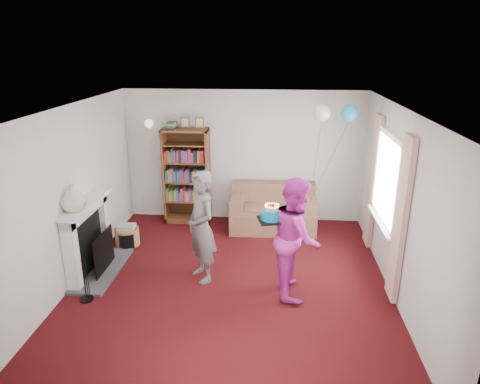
# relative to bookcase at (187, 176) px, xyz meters

# --- Properties ---
(ground) EXTENTS (5.00, 5.00, 0.00)m
(ground) POSITION_rel_bookcase_xyz_m (1.07, -2.30, -0.89)
(ground) COLOR black
(ground) RESTS_ON ground
(wall_back) EXTENTS (4.50, 0.02, 2.50)m
(wall_back) POSITION_rel_bookcase_xyz_m (1.07, 0.21, 0.36)
(wall_back) COLOR silver
(wall_back) RESTS_ON ground
(wall_left) EXTENTS (0.02, 5.00, 2.50)m
(wall_left) POSITION_rel_bookcase_xyz_m (-1.19, -2.30, 0.36)
(wall_left) COLOR silver
(wall_left) RESTS_ON ground
(wall_right) EXTENTS (0.02, 5.00, 2.50)m
(wall_right) POSITION_rel_bookcase_xyz_m (3.33, -2.30, 0.36)
(wall_right) COLOR silver
(wall_right) RESTS_ON ground
(ceiling) EXTENTS (4.50, 5.00, 0.01)m
(ceiling) POSITION_rel_bookcase_xyz_m (1.07, -2.30, 1.61)
(ceiling) COLOR white
(ceiling) RESTS_ON wall_back
(fireplace) EXTENTS (0.55, 1.80, 1.12)m
(fireplace) POSITION_rel_bookcase_xyz_m (-1.02, -2.11, -0.38)
(fireplace) COLOR #3F3F42
(fireplace) RESTS_ON ground
(window_bay) EXTENTS (0.14, 2.02, 2.20)m
(window_bay) POSITION_rel_bookcase_xyz_m (3.27, -1.70, 0.31)
(window_bay) COLOR white
(window_bay) RESTS_ON ground
(wall_sconce) EXTENTS (0.16, 0.23, 0.16)m
(wall_sconce) POSITION_rel_bookcase_xyz_m (-0.68, 0.06, 0.99)
(wall_sconce) COLOR gold
(wall_sconce) RESTS_ON ground
(bookcase) EXTENTS (0.86, 0.42, 2.02)m
(bookcase) POSITION_rel_bookcase_xyz_m (0.00, 0.00, 0.00)
(bookcase) COLOR #472B14
(bookcase) RESTS_ON ground
(sofa) EXTENTS (1.56, 0.83, 0.83)m
(sofa) POSITION_rel_bookcase_xyz_m (1.65, -0.24, -0.58)
(sofa) COLOR brown
(sofa) RESTS_ON ground
(wicker_basket) EXTENTS (0.41, 0.41, 0.37)m
(wicker_basket) POSITION_rel_bookcase_xyz_m (-0.83, -1.18, -0.73)
(wicker_basket) COLOR #9E6D49
(wicker_basket) RESTS_ON ground
(person_striped) EXTENTS (0.66, 0.72, 1.64)m
(person_striped) POSITION_rel_bookcase_xyz_m (0.64, -2.17, -0.07)
(person_striped) COLOR black
(person_striped) RESTS_ON ground
(person_magenta) EXTENTS (0.68, 0.85, 1.66)m
(person_magenta) POSITION_rel_bookcase_xyz_m (1.96, -2.42, -0.06)
(person_magenta) COLOR #BD2595
(person_magenta) RESTS_ON ground
(birthday_cake) EXTENTS (0.34, 0.34, 0.22)m
(birthday_cake) POSITION_rel_bookcase_xyz_m (1.63, -2.43, 0.24)
(birthday_cake) COLOR black
(birthday_cake) RESTS_ON ground
(balloons) EXTENTS (0.72, 0.28, 1.72)m
(balloons) POSITION_rel_bookcase_xyz_m (2.62, -0.60, 1.33)
(balloons) COLOR #3F3F3F
(balloons) RESTS_ON ground
(mantel_vase) EXTENTS (0.46, 0.46, 0.37)m
(mantel_vase) POSITION_rel_bookcase_xyz_m (-1.05, -2.45, 0.42)
(mantel_vase) COLOR beige
(mantel_vase) RESTS_ON fireplace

